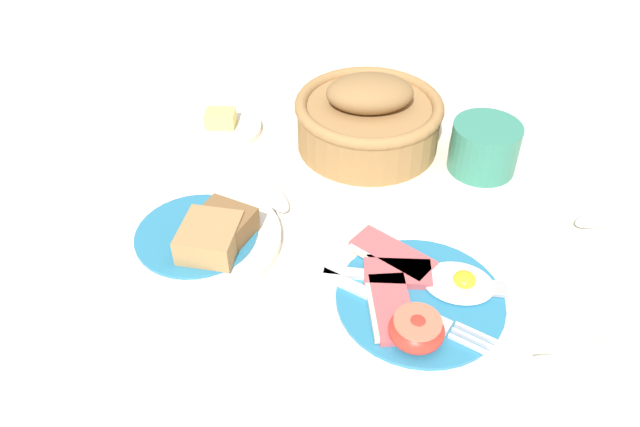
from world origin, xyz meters
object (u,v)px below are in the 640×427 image
object	(u,v)px
teaspoon_by_saucer	(555,362)
teaspoon_stray	(581,224)
bread_basket	(368,118)
butter_dish	(221,127)
breakfast_plate	(418,302)
bread_plate	(203,237)
teaspoon_near_cup	(263,184)
sugar_cup	(485,146)

from	to	relation	value
teaspoon_by_saucer	teaspoon_stray	distance (m)	0.21
teaspoon_by_saucer	bread_basket	bearing A→B (deg)	-88.55
butter_dish	teaspoon_by_saucer	world-z (taller)	butter_dish
breakfast_plate	bread_plate	world-z (taller)	bread_plate
bread_plate	teaspoon_by_saucer	xyz separation A→B (m)	(0.37, -0.07, -0.01)
teaspoon_stray	bread_basket	bearing A→B (deg)	120.98
teaspoon_by_saucer	teaspoon_stray	size ratio (longest dim) A/B	1.02
bread_plate	teaspoon_stray	xyz separation A→B (m)	(0.41, 0.14, -0.01)
breakfast_plate	teaspoon_by_saucer	xyz separation A→B (m)	(0.13, -0.04, -0.01)
teaspoon_near_cup	breakfast_plate	bearing A→B (deg)	11.36
teaspoon_near_cup	teaspoon_stray	xyz separation A→B (m)	(0.38, 0.02, 0.00)
breakfast_plate	teaspoon_by_saucer	bearing A→B (deg)	-15.58
sugar_cup	bread_plate	bearing A→B (deg)	-142.31
teaspoon_by_saucer	teaspoon_near_cup	size ratio (longest dim) A/B	1.09
butter_dish	teaspoon_near_cup	world-z (taller)	butter_dish
breakfast_plate	sugar_cup	xyz separation A→B (m)	(0.05, 0.26, 0.02)
breakfast_plate	teaspoon_by_saucer	distance (m)	0.14
breakfast_plate	teaspoon_stray	size ratio (longest dim) A/B	1.42
breakfast_plate	bread_basket	size ratio (longest dim) A/B	1.20
bread_plate	bread_basket	xyz separation A→B (m)	(0.14, 0.24, 0.03)
breakfast_plate	bread_basket	xyz separation A→B (m)	(-0.10, 0.27, 0.03)
bread_plate	teaspoon_stray	world-z (taller)	bread_plate
sugar_cup	butter_dish	world-z (taller)	sugar_cup
bread_basket	butter_dish	distance (m)	0.21
teaspoon_by_saucer	sugar_cup	bearing A→B (deg)	-109.97
bread_plate	teaspoon_stray	size ratio (longest dim) A/B	1.14
bread_basket	butter_dish	bearing A→B (deg)	-174.94
teaspoon_near_cup	butter_dish	bearing A→B (deg)	178.93
bread_plate	teaspoon_by_saucer	world-z (taller)	bread_plate
bread_plate	teaspoon_by_saucer	size ratio (longest dim) A/B	1.12
sugar_cup	bread_basket	bearing A→B (deg)	173.96
teaspoon_near_cup	sugar_cup	bearing A→B (deg)	69.39
breakfast_plate	teaspoon_by_saucer	world-z (taller)	breakfast_plate
butter_dish	teaspoon_stray	world-z (taller)	butter_dish
bread_basket	teaspoon_stray	size ratio (longest dim) A/B	1.18
sugar_cup	bread_basket	xyz separation A→B (m)	(-0.15, 0.02, 0.01)
breakfast_plate	teaspoon_stray	world-z (taller)	breakfast_plate
sugar_cup	teaspoon_stray	bearing A→B (deg)	-37.03
breakfast_plate	butter_dish	world-z (taller)	breakfast_plate
breakfast_plate	teaspoon_by_saucer	size ratio (longest dim) A/B	1.39
bread_plate	teaspoon_near_cup	distance (m)	0.12
sugar_cup	butter_dish	bearing A→B (deg)	-179.70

